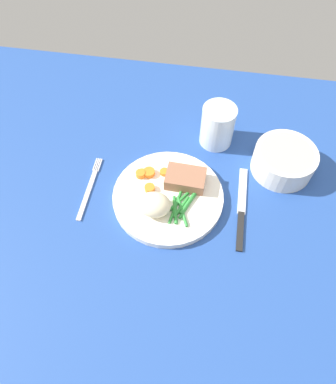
{
  "coord_description": "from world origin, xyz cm",
  "views": [
    {
      "loc": [
        9.31,
        -40.57,
        66.06
      ],
      "look_at": [
        2.75,
        -0.61,
        4.6
      ],
      "focal_mm": 32.74,
      "sensor_mm": 36.0,
      "label": 1
    }
  ],
  "objects": [
    {
      "name": "knife",
      "position": [
        18.55,
        -0.9,
        2.2
      ],
      "size": [
        1.7,
        20.5,
        0.64
      ],
      "rotation": [
        0.0,
        0.0,
        0.08
      ],
      "color": "black",
      "rests_on": "dining_table"
    },
    {
      "name": "carrot_slices",
      "position": [
        -2.27,
        3.18,
        4.15
      ],
      "size": [
        7.04,
        6.42,
        1.23
      ],
      "color": "orange",
      "rests_on": "dinner_plate"
    },
    {
      "name": "meat_portion",
      "position": [
        5.95,
        3.12,
        5.03
      ],
      "size": [
        8.62,
        6.01,
        2.85
      ],
      "primitive_type": "cube",
      "rotation": [
        0.0,
        0.0,
        -0.04
      ],
      "color": "#936047",
      "rests_on": "dinner_plate"
    },
    {
      "name": "salad_bowl",
      "position": [
        26.87,
        11.59,
        5.27
      ],
      "size": [
        13.69,
        13.69,
        5.81
      ],
      "color": "silver",
      "rests_on": "dining_table"
    },
    {
      "name": "fork",
      "position": [
        -14.77,
        -0.87,
        2.2
      ],
      "size": [
        1.44,
        16.6,
        0.4
      ],
      "rotation": [
        0.0,
        0.0,
        0.04
      ],
      "color": "silver",
      "rests_on": "dining_table"
    },
    {
      "name": "dining_table",
      "position": [
        0.0,
        0.0,
        1.0
      ],
      "size": [
        120.0,
        90.0,
        2.0
      ],
      "color": "#234793",
      "rests_on": "ground"
    },
    {
      "name": "mashed_potatoes",
      "position": [
        0.62,
        -4.87,
        5.81
      ],
      "size": [
        6.87,
        5.62,
        4.42
      ],
      "primitive_type": "ellipsoid",
      "color": "beige",
      "rests_on": "dinner_plate"
    },
    {
      "name": "dinner_plate",
      "position": [
        2.75,
        -0.61,
        2.8
      ],
      "size": [
        23.67,
        23.67,
        1.6
      ],
      "primitive_type": "cylinder",
      "color": "white",
      "rests_on": "dining_table"
    },
    {
      "name": "water_glass",
      "position": [
        11.34,
        17.78,
        6.28
      ],
      "size": [
        7.78,
        7.78,
        10.04
      ],
      "color": "silver",
      "rests_on": "dining_table"
    },
    {
      "name": "green_beans",
      "position": [
        6.21,
        -2.91,
        3.95
      ],
      "size": [
        5.67,
        10.47,
        0.87
      ],
      "color": "#2D8C38",
      "rests_on": "dinner_plate"
    }
  ]
}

